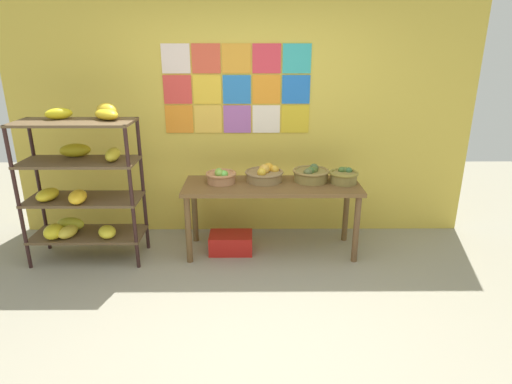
{
  "coord_description": "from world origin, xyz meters",
  "views": [
    {
      "loc": [
        0.12,
        -2.71,
        2.06
      ],
      "look_at": [
        0.15,
        0.97,
        0.78
      ],
      "focal_mm": 30.06,
      "sensor_mm": 36.0,
      "label": 1
    }
  ],
  "objects_px": {
    "fruit_basket_back_left": "(221,176)",
    "fruit_basket_centre": "(344,176)",
    "produce_crate_under_table": "(231,243)",
    "banana_shelf_unit": "(81,180)",
    "display_table": "(272,193)",
    "fruit_basket_right": "(265,174)",
    "fruit_basket_left": "(311,174)"
  },
  "relations": [
    {
      "from": "banana_shelf_unit",
      "to": "display_table",
      "type": "relative_size",
      "value": 0.87
    },
    {
      "from": "banana_shelf_unit",
      "to": "fruit_basket_right",
      "type": "distance_m",
      "value": 1.78
    },
    {
      "from": "fruit_basket_right",
      "to": "produce_crate_under_table",
      "type": "bearing_deg",
      "value": -158.95
    },
    {
      "from": "fruit_basket_left",
      "to": "fruit_basket_back_left",
      "type": "height_order",
      "value": "fruit_basket_left"
    },
    {
      "from": "fruit_basket_left",
      "to": "banana_shelf_unit",
      "type": "bearing_deg",
      "value": -173.84
    },
    {
      "from": "fruit_basket_back_left",
      "to": "fruit_basket_centre",
      "type": "bearing_deg",
      "value": -0.4
    },
    {
      "from": "display_table",
      "to": "fruit_basket_right",
      "type": "distance_m",
      "value": 0.21
    },
    {
      "from": "banana_shelf_unit",
      "to": "fruit_basket_right",
      "type": "xyz_separation_m",
      "value": [
        1.76,
        0.26,
        -0.02
      ]
    },
    {
      "from": "fruit_basket_right",
      "to": "fruit_basket_centre",
      "type": "relative_size",
      "value": 1.34
    },
    {
      "from": "fruit_basket_back_left",
      "to": "produce_crate_under_table",
      "type": "relative_size",
      "value": 0.69
    },
    {
      "from": "fruit_basket_centre",
      "to": "banana_shelf_unit",
      "type": "bearing_deg",
      "value": -176.02
    },
    {
      "from": "fruit_basket_centre",
      "to": "produce_crate_under_table",
      "type": "bearing_deg",
      "value": -177.15
    },
    {
      "from": "display_table",
      "to": "fruit_basket_centre",
      "type": "distance_m",
      "value": 0.74
    },
    {
      "from": "fruit_basket_back_left",
      "to": "produce_crate_under_table",
      "type": "xyz_separation_m",
      "value": [
        0.09,
        -0.07,
        -0.7
      ]
    },
    {
      "from": "fruit_basket_right",
      "to": "fruit_basket_centre",
      "type": "xyz_separation_m",
      "value": [
        0.79,
        -0.08,
        0.0
      ]
    },
    {
      "from": "display_table",
      "to": "fruit_basket_right",
      "type": "relative_size",
      "value": 4.5
    },
    {
      "from": "fruit_basket_back_left",
      "to": "fruit_basket_left",
      "type": "bearing_deg",
      "value": 3.44
    },
    {
      "from": "fruit_basket_back_left",
      "to": "fruit_basket_centre",
      "type": "xyz_separation_m",
      "value": [
        1.23,
        -0.01,
        0.0
      ]
    },
    {
      "from": "banana_shelf_unit",
      "to": "fruit_basket_left",
      "type": "bearing_deg",
      "value": 6.16
    },
    {
      "from": "display_table",
      "to": "produce_crate_under_table",
      "type": "bearing_deg",
      "value": -177.18
    },
    {
      "from": "banana_shelf_unit",
      "to": "fruit_basket_centre",
      "type": "xyz_separation_m",
      "value": [
        2.55,
        0.18,
        -0.02
      ]
    },
    {
      "from": "fruit_basket_left",
      "to": "fruit_basket_right",
      "type": "xyz_separation_m",
      "value": [
        -0.47,
        0.02,
        -0.0
      ]
    },
    {
      "from": "display_table",
      "to": "fruit_basket_centre",
      "type": "height_order",
      "value": "fruit_basket_centre"
    },
    {
      "from": "fruit_basket_back_left",
      "to": "display_table",
      "type": "bearing_deg",
      "value": -5.05
    },
    {
      "from": "banana_shelf_unit",
      "to": "fruit_basket_left",
      "type": "relative_size",
      "value": 4.14
    },
    {
      "from": "fruit_basket_left",
      "to": "fruit_basket_back_left",
      "type": "bearing_deg",
      "value": -176.56
    },
    {
      "from": "fruit_basket_centre",
      "to": "display_table",
      "type": "bearing_deg",
      "value": -177.13
    },
    {
      "from": "fruit_basket_right",
      "to": "fruit_basket_back_left",
      "type": "height_order",
      "value": "fruit_basket_right"
    },
    {
      "from": "fruit_basket_right",
      "to": "produce_crate_under_table",
      "type": "distance_m",
      "value": 0.8
    },
    {
      "from": "banana_shelf_unit",
      "to": "fruit_basket_right",
      "type": "bearing_deg",
      "value": 8.26
    },
    {
      "from": "fruit_basket_back_left",
      "to": "produce_crate_under_table",
      "type": "distance_m",
      "value": 0.71
    },
    {
      "from": "fruit_basket_centre",
      "to": "produce_crate_under_table",
      "type": "xyz_separation_m",
      "value": [
        -1.14,
        -0.06,
        -0.71
      ]
    }
  ]
}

